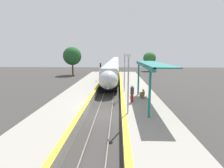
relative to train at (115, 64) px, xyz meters
The scene contains 14 objects.
ground_plane 48.99m from the train, 90.00° to the right, with size 120.00×120.00×0.00m, color #383533.
rail_left 48.99m from the train, 90.84° to the right, with size 0.08×90.00×0.15m, color slate.
rail_right 48.99m from the train, 89.16° to the right, with size 0.08×90.00×0.15m, color slate.
train is the anchor object (origin of this frame).
platform_right 49.13m from the train, 85.45° to the right, with size 4.42×64.00×0.95m.
platform_left 49.12m from the train, 94.45° to the right, with size 4.25×64.00×0.95m.
platform_bench 45.68m from the train, 84.71° to the right, with size 0.44×1.57×0.89m.
person_waiting 47.66m from the train, 86.60° to the right, with size 0.36×0.24×1.83m.
railway_signal 32.37m from the train, 93.53° to the right, with size 0.28×0.28×4.18m.
lamppost_near 51.07m from the train, 87.52° to the right, with size 0.36×0.20×5.01m.
lamppost_mid 42.21m from the train, 87.00° to the right, with size 0.36×0.20×5.01m.
station_canopy 48.35m from the train, 84.76° to the right, with size 2.02×10.72×4.12m.
background_tree_left 20.60m from the train, 123.99° to the right, with size 5.03×5.03×7.79m.
background_tree_right 13.14m from the train, 21.61° to the right, with size 4.29×4.29×6.54m.
Camera 1 is at (1.36, -16.43, 6.00)m, focal length 28.00 mm.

